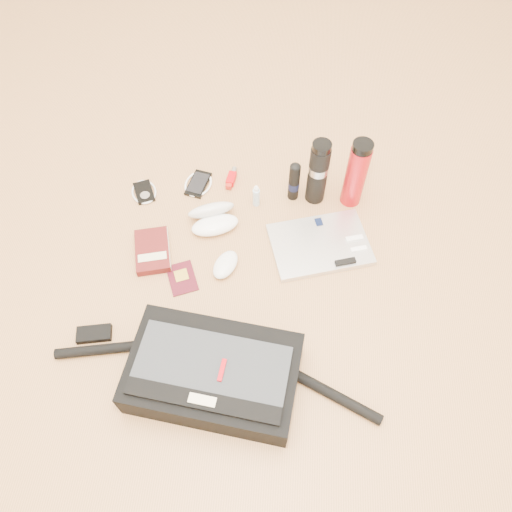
# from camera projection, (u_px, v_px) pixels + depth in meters

# --- Properties ---
(ground) EXTENTS (4.00, 4.00, 0.00)m
(ground) POSITION_uv_depth(u_px,v_px,m) (243.00, 295.00, 1.64)
(ground) COLOR #B47E4B
(ground) RESTS_ON ground
(messenger_bag) EXTENTS (0.99, 0.35, 0.14)m
(messenger_bag) POSITION_uv_depth(u_px,v_px,m) (213.00, 373.00, 1.43)
(messenger_bag) COLOR black
(messenger_bag) RESTS_ON ground
(laptop) EXTENTS (0.39, 0.32, 0.03)m
(laptop) POSITION_uv_depth(u_px,v_px,m) (320.00, 245.00, 1.73)
(laptop) COLOR silver
(laptop) RESTS_ON ground
(book) EXTENTS (0.15, 0.20, 0.03)m
(book) POSITION_uv_depth(u_px,v_px,m) (153.00, 251.00, 1.72)
(book) COLOR #4D1211
(book) RESTS_ON ground
(passport) EXTENTS (0.13, 0.15, 0.01)m
(passport) POSITION_uv_depth(u_px,v_px,m) (182.00, 278.00, 1.67)
(passport) COLOR #440B16
(passport) RESTS_ON ground
(mouse) EXTENTS (0.11, 0.14, 0.04)m
(mouse) POSITION_uv_depth(u_px,v_px,m) (225.00, 265.00, 1.68)
(mouse) COLOR white
(mouse) RESTS_ON ground
(sunglasses_case) EXTENTS (0.21, 0.19, 0.10)m
(sunglasses_case) POSITION_uv_depth(u_px,v_px,m) (213.00, 218.00, 1.77)
(sunglasses_case) COLOR white
(sunglasses_case) RESTS_ON ground
(ipod) EXTENTS (0.12, 0.12, 0.01)m
(ipod) POSITION_uv_depth(u_px,v_px,m) (144.00, 192.00, 1.87)
(ipod) COLOR black
(ipod) RESTS_ON ground
(phone) EXTENTS (0.12, 0.14, 0.01)m
(phone) POSITION_uv_depth(u_px,v_px,m) (198.00, 184.00, 1.89)
(phone) COLOR black
(phone) RESTS_ON ground
(inhaler) EXTENTS (0.04, 0.10, 0.03)m
(inhaler) POSITION_uv_depth(u_px,v_px,m) (232.00, 178.00, 1.90)
(inhaler) COLOR #C3060C
(inhaler) RESTS_ON ground
(spray_bottle) EXTENTS (0.03, 0.03, 0.10)m
(spray_bottle) POSITION_uv_depth(u_px,v_px,m) (256.00, 196.00, 1.81)
(spray_bottle) COLOR #AED2EC
(spray_bottle) RESTS_ON ground
(aerosol_can) EXTENTS (0.05, 0.05, 0.17)m
(aerosol_can) POSITION_uv_depth(u_px,v_px,m) (294.00, 181.00, 1.79)
(aerosol_can) COLOR black
(aerosol_can) RESTS_ON ground
(thermos_black) EXTENTS (0.08, 0.08, 0.27)m
(thermos_black) POSITION_uv_depth(u_px,v_px,m) (318.00, 172.00, 1.75)
(thermos_black) COLOR black
(thermos_black) RESTS_ON ground
(thermos_red) EXTENTS (0.09, 0.09, 0.29)m
(thermos_red) POSITION_uv_depth(u_px,v_px,m) (356.00, 174.00, 1.74)
(thermos_red) COLOR #AE1118
(thermos_red) RESTS_ON ground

